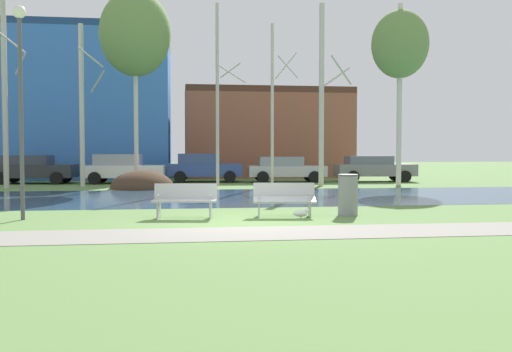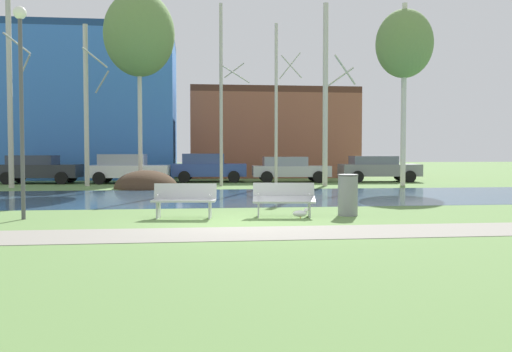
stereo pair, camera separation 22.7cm
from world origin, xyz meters
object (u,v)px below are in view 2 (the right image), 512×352
Objects in this scene: bench_left at (184,199)px; parked_van_nearest_dark at (38,169)px; seagull at (301,213)px; parked_suv_fifth_grey at (378,168)px; bench_right at (284,198)px; parked_wagon_fourth_silver at (289,169)px; parked_sedan_second_white at (127,168)px; streetlamp at (21,77)px; parked_hatch_third_blue at (208,167)px; trash_bin at (348,194)px.

bench_left is 0.39× the size of parked_van_nearest_dark.
seagull is 0.10× the size of parked_suv_fifth_grey.
parked_van_nearest_dark is 18.28m from parked_suv_fifth_grey.
parked_wagon_fourth_silver reaches higher than bench_right.
parked_van_nearest_dark is 0.99× the size of parked_sedan_second_white.
parked_van_nearest_dark is at bearing 115.66° from bench_left.
parked_sedan_second_white reaches higher than seagull.
parked_wagon_fourth_silver is at bearing 58.56° from streetlamp.
parked_sedan_second_white is at bearing 179.86° from parked_suv_fifth_grey.
seagull is (2.92, -0.40, -0.34)m from bench_left.
bench_right is at bearing -57.45° from parked_van_nearest_dark.
parked_van_nearest_dark is 8.91m from parked_hatch_third_blue.
parked_van_nearest_dark is (-10.69, 16.58, 0.65)m from seagull.
parked_sedan_second_white reaches higher than parked_wagon_fourth_silver.
parked_sedan_second_white is at bearing 86.91° from streetlamp.
seagull is at bearing -69.47° from parked_sedan_second_white.
parked_hatch_third_blue reaches higher than seagull.
bench_right is 17.63m from parked_suv_fifth_grey.
bench_left is 16.65m from parked_hatch_third_blue.
parked_sedan_second_white is 0.96× the size of parked_suv_fifth_grey.
streetlamp is at bearing -121.44° from parked_wagon_fourth_silver.
parked_hatch_third_blue is 0.96× the size of parked_wagon_fourth_silver.
parked_van_nearest_dark is (-12.04, 16.13, 0.22)m from trash_bin.
parked_suv_fifth_grey is at bearing -5.30° from parked_hatch_third_blue.
bench_right is 16.00m from parked_wagon_fourth_silver.
parked_suv_fifth_grey is at bearing 47.02° from streetlamp.
bench_right is 0.37× the size of parked_suv_fifth_grey.
parked_hatch_third_blue is 9.42m from parked_suv_fifth_grey.
bench_right is 1.72m from trash_bin.
streetlamp is 18.40m from parked_wagon_fourth_silver.
seagull is (0.37, -0.40, -0.34)m from bench_right.
parked_wagon_fourth_silver is (9.49, 15.52, -2.77)m from streetlamp.
parked_hatch_third_blue is at bearing 174.70° from parked_suv_fifth_grey.
parked_hatch_third_blue is at bearing 96.02° from seagull.
seagull is at bearing -57.18° from parked_van_nearest_dark.
parked_suv_fifth_grey is (7.58, 16.14, 0.63)m from seagull.
parked_wagon_fourth_silver reaches higher than bench_left.
parked_sedan_second_white is at bearing -168.90° from parked_hatch_third_blue.
parked_wagon_fourth_silver is at bearing 85.47° from trash_bin.
seagull is 17.28m from parked_sedan_second_white.
bench_left is at bearing 172.22° from seagull.
parked_suv_fifth_grey is (18.28, -0.44, -0.02)m from parked_van_nearest_dark.
bench_left is at bearing -179.35° from trash_bin.
streetlamp is 16.65m from parked_van_nearest_dark.
parked_van_nearest_dark is at bearing 174.99° from parked_sedan_second_white.
parked_suv_fifth_grey is (9.38, -0.87, -0.05)m from parked_hatch_third_blue.
streetlamp is 17.39m from parked_hatch_third_blue.
parked_sedan_second_white is 1.00× the size of parked_wagon_fourth_silver.
streetlamp is 1.28× the size of parked_hatch_third_blue.
streetlamp reaches higher than parked_sedan_second_white.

